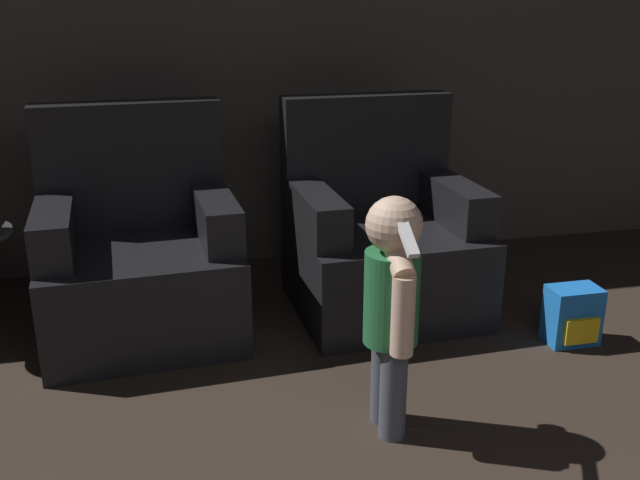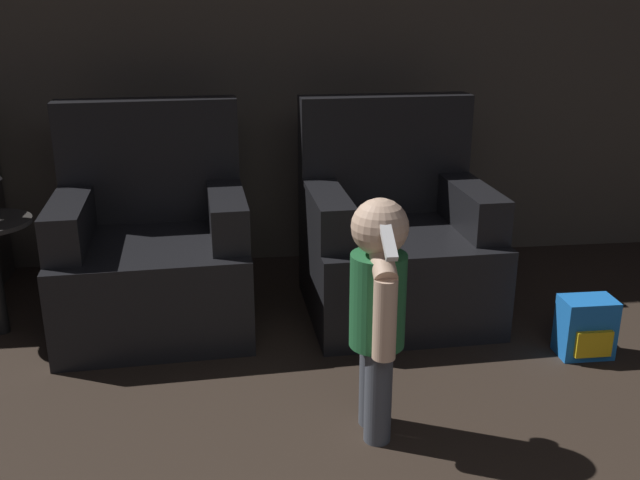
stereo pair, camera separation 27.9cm
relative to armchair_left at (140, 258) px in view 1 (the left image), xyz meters
The scene contains 5 objects.
wall_back 1.51m from the armchair_left, 43.35° to the left, with size 8.40×0.05×2.60m.
armchair_left is the anchor object (origin of this frame).
armchair_right 1.14m from the armchair_left, ahead, with size 0.88×0.83×1.01m.
person_toddler 1.35m from the armchair_left, 50.66° to the right, with size 0.19×0.34×0.86m.
toy_backpack 1.95m from the armchair_left, 17.46° to the right, with size 0.22×0.17×0.26m.
Camera 1 is at (-0.72, 0.57, 1.47)m, focal length 40.00 mm.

